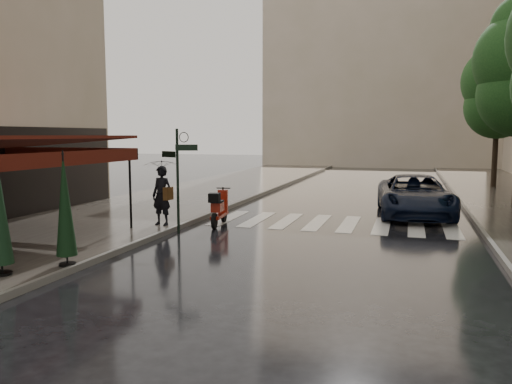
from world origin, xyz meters
The scene contains 12 objects.
ground centered at (0.00, 0.00, 0.00)m, with size 120.00×120.00×0.00m, color black.
sidewalk_near centered at (-4.50, 12.00, 0.06)m, with size 6.00×60.00×0.12m, color #38332D.
curb_near centered at (-1.45, 12.00, 0.07)m, with size 0.12×60.00×0.16m, color #595651.
curb_far centered at (7.45, 12.00, 0.07)m, with size 0.12×60.00×0.16m, color #595651.
crosswalk centered at (2.98, 6.00, 0.01)m, with size 7.85×3.20×0.01m.
signpost centered at (-1.19, 3.00, 1.83)m, with size 1.17×0.29×3.10m.
backdrop_building centered at (3.00, 38.00, 10.00)m, with size 22.00×6.00×20.00m, color tan.
tree_far centered at (9.70, 19.00, 5.46)m, with size 3.80×3.80×8.16m.
pedestrian_with_umbrella centered at (-2.00, 3.50, 1.81)m, with size 1.27×1.29×2.55m.
scooter centered at (-0.50, 4.51, 0.54)m, with size 0.57×1.78×1.17m.
parked_car centered at (5.55, 8.45, 0.74)m, with size 2.46×5.33×1.48m, color black.
parasol_front centered at (-1.65, -1.50, 1.43)m, with size 0.44×0.44×2.44m.
Camera 1 is at (5.32, -10.33, 2.91)m, focal length 35.00 mm.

